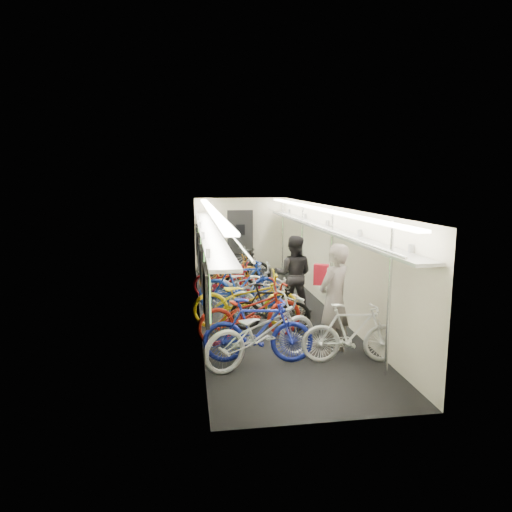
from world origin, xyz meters
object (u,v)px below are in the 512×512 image
object	(u,v)px
backpack	(321,275)
passenger_mid	(293,275)
passenger_near	(334,299)
bicycle_1	(258,331)
bicycle_0	(262,332)

from	to	relation	value
backpack	passenger_mid	bearing A→B (deg)	115.65
passenger_near	passenger_mid	bearing A→B (deg)	-123.66
bicycle_1	passenger_mid	xyz separation A→B (m)	(1.22, 2.71, 0.34)
bicycle_0	backpack	xyz separation A→B (m)	(1.23, 0.86, 0.73)
passenger_mid	backpack	size ratio (longest dim) A/B	4.65
passenger_near	backpack	xyz separation A→B (m)	(-0.07, 0.57, 0.32)
bicycle_0	bicycle_1	distance (m)	0.09
bicycle_1	passenger_mid	world-z (taller)	passenger_mid
bicycle_1	backpack	distance (m)	1.67
bicycle_1	passenger_mid	bearing A→B (deg)	-15.68
passenger_near	backpack	bearing A→B (deg)	-119.66
bicycle_0	passenger_near	distance (m)	1.39
bicycle_0	bicycle_1	world-z (taller)	bicycle_0
bicycle_1	passenger_mid	distance (m)	2.99
passenger_near	passenger_mid	distance (m)	2.50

